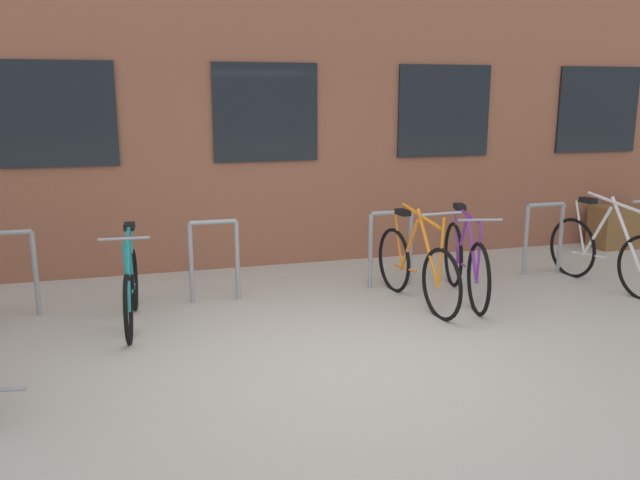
% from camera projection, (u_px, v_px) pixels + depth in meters
% --- Properties ---
extents(ground_plane, '(42.00, 42.00, 0.00)m').
position_uv_depth(ground_plane, '(344.00, 360.00, 5.47)').
color(ground_plane, '#B2ADA0').
extents(storefront_building, '(28.00, 7.69, 5.09)m').
position_uv_depth(storefront_building, '(222.00, 71.00, 11.51)').
color(storefront_building, brown).
rests_on(storefront_building, ground).
extents(bike_rack, '(6.54, 0.05, 0.88)m').
position_uv_depth(bike_rack, '(306.00, 247.00, 7.18)').
color(bike_rack, gray).
rests_on(bike_rack, ground).
extents(bicycle_teal, '(0.44, 1.59, 0.96)m').
position_uv_depth(bicycle_teal, '(131.00, 288.00, 6.26)').
color(bicycle_teal, black).
rests_on(bicycle_teal, ground).
extents(bicycle_white, '(0.44, 1.76, 1.11)m').
position_uv_depth(bicycle_white, '(607.00, 253.00, 7.45)').
color(bicycle_white, black).
rests_on(bicycle_white, ground).
extents(bicycle_orange, '(0.44, 1.74, 1.07)m').
position_uv_depth(bicycle_orange, '(416.00, 267.00, 6.87)').
color(bicycle_orange, black).
rests_on(bicycle_orange, ground).
extents(bicycle_purple, '(0.54, 1.73, 0.99)m').
position_uv_depth(bicycle_purple, '(465.00, 262.00, 7.06)').
color(bicycle_purple, black).
rests_on(bicycle_purple, ground).
extents(planter_box, '(0.70, 0.44, 0.60)m').
position_uv_depth(planter_box, '(617.00, 227.00, 9.43)').
color(planter_box, brown).
rests_on(planter_box, ground).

